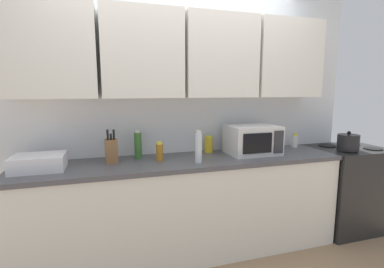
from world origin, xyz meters
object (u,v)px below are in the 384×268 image
Objects in this scene: bottle_clear_tall at (199,148)px; bottle_yellow_mustard at (209,144)px; dish_rack at (39,162)px; bottle_white_jar at (295,141)px; bottle_green_oil at (138,145)px; microwave at (252,140)px; stove_range at (346,187)px; kettle at (348,142)px; bottle_amber_vinegar at (160,152)px; knife_block at (111,151)px.

bottle_clear_tall is 1.65× the size of bottle_yellow_mustard.
bottle_clear_tall reaches higher than dish_rack.
dish_rack is at bearing -175.61° from bottle_white_jar.
bottle_green_oil is at bearing -175.62° from bottle_yellow_mustard.
bottle_white_jar is at bearing 15.21° from microwave.
stove_range is 0.58m from kettle.
bottle_white_jar is at bearing 6.21° from bottle_amber_vinegar.
bottle_amber_vinegar is at bearing 1.44° from dish_rack.
microwave reaches higher than dish_rack.
microwave reaches higher than bottle_yellow_mustard.
knife_block reaches higher than dish_rack.
kettle is 2.32m from knife_block.
bottle_amber_vinegar reaches higher than stove_range.
dish_rack is at bearing -171.97° from knife_block.
microwave is at bearing -6.99° from bottle_green_oil.
stove_range is at bearing -8.53° from bottle_yellow_mustard.
stove_range is 1.87m from bottle_clear_tall.
knife_block is at bearing 177.76° from stove_range.
microwave is 0.92m from bottle_amber_vinegar.
bottle_green_oil is 1.56× the size of bottle_yellow_mustard.
bottle_amber_vinegar is (-0.92, 0.00, -0.06)m from microwave.
bottle_green_oil is at bearing -178.89° from bottle_white_jar.
bottle_green_oil is (-1.09, 0.13, -0.02)m from microwave.
bottle_clear_tall is (-1.77, -0.13, 0.58)m from stove_range.
bottle_white_jar is at bearing 1.11° from bottle_green_oil.
microwave reaches higher than kettle.
bottle_amber_vinegar is (-1.53, -0.17, 0.01)m from bottle_white_jar.
bottle_yellow_mustard is (-0.38, 0.19, -0.06)m from microwave.
bottle_white_jar is at bearing -1.21° from bottle_yellow_mustard.
knife_block is (-1.32, 0.05, -0.04)m from microwave.
knife_block reaches higher than stove_range.
kettle is 1.21× the size of bottle_amber_vinegar.
microwave is 0.64m from bottle_white_jar.
bottle_green_oil reaches higher than bottle_amber_vinegar.
dish_rack is 2.47× the size of bottle_white_jar.
kettle is 0.54× the size of dish_rack.
microwave is 0.43m from bottle_yellow_mustard.
bottle_clear_tall is (-1.60, 0.01, 0.04)m from kettle.
kettle is 1.60m from bottle_clear_tall.
microwave reaches higher than bottle_green_oil.
bottle_yellow_mustard is (-1.54, 0.23, 0.53)m from stove_range.
microwave is at bearing -0.00° from bottle_amber_vinegar.
microwave is 0.64m from bottle_clear_tall.
bottle_yellow_mustard is (0.23, 0.36, -0.05)m from bottle_clear_tall.
bottle_white_jar is at bearing 137.09° from kettle.
knife_block is (-2.48, 0.10, 0.55)m from stove_range.
stove_range is 2.54m from knife_block.
knife_block reaches higher than kettle.
stove_range is 3.48× the size of bottle_green_oil.
bottle_amber_vinegar is at bearing 178.78° from stove_range.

